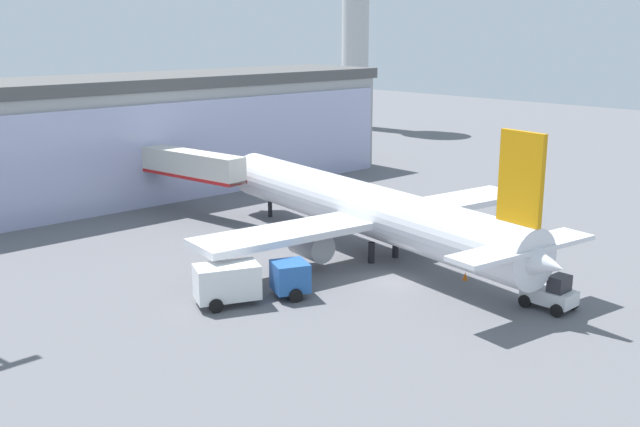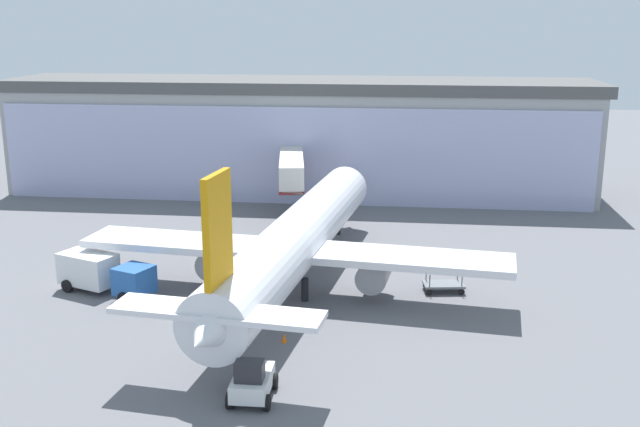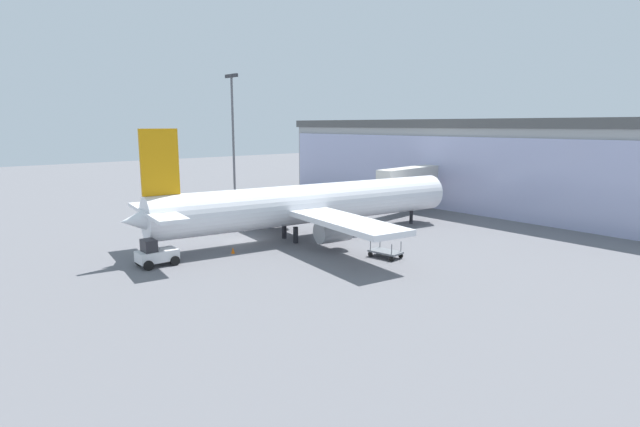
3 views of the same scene
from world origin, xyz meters
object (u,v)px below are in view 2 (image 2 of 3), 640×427
(jet_bridge, at_px, (292,168))
(airplane, at_px, (296,241))
(catering_truck, at_px, (103,273))
(safety_cone_nose, at_px, (284,338))
(safety_cone_wingtip, at_px, (91,278))
(pushback_tug, at_px, (252,381))
(baggage_cart, at_px, (444,285))

(jet_bridge, distance_m, airplane, 20.88)
(catering_truck, xyz_separation_m, safety_cone_nose, (13.58, -7.21, -1.19))
(catering_truck, relative_size, safety_cone_wingtip, 13.76)
(airplane, bearing_deg, pushback_tug, -172.69)
(jet_bridge, relative_size, baggage_cart, 4.81)
(jet_bridge, xyz_separation_m, catering_truck, (-10.55, -22.55, -3.19))
(catering_truck, distance_m, safety_cone_wingtip, 3.01)
(jet_bridge, relative_size, safety_cone_wingtip, 25.93)
(safety_cone_nose, xyz_separation_m, safety_cone_wingtip, (-15.36, 9.33, 0.00))
(airplane, distance_m, safety_cone_nose, 9.65)
(pushback_tug, bearing_deg, safety_cone_nose, -4.67)
(airplane, xyz_separation_m, baggage_cart, (10.37, 0.31, -3.03))
(jet_bridge, xyz_separation_m, safety_cone_nose, (3.04, -29.76, -4.38))
(airplane, height_order, safety_cone_nose, airplane)
(pushback_tug, relative_size, safety_cone_nose, 5.89)
(safety_cone_nose, bearing_deg, jet_bridge, 95.83)
(airplane, distance_m, pushback_tug, 16.21)
(jet_bridge, relative_size, safety_cone_nose, 25.93)
(airplane, xyz_separation_m, catering_truck, (-13.28, -1.87, -2.06))
(pushback_tug, height_order, safety_cone_wingtip, pushback_tug)
(airplane, distance_m, catering_truck, 13.57)
(jet_bridge, height_order, catering_truck, jet_bridge)
(catering_truck, distance_m, safety_cone_nose, 15.43)
(airplane, relative_size, pushback_tug, 11.42)
(baggage_cart, bearing_deg, airplane, 175.07)
(pushback_tug, bearing_deg, airplane, -0.19)
(pushback_tug, relative_size, safety_cone_wingtip, 5.89)
(airplane, height_order, pushback_tug, airplane)
(safety_cone_nose, bearing_deg, safety_cone_wingtip, 148.74)
(jet_bridge, distance_m, safety_cone_wingtip, 24.26)
(airplane, bearing_deg, safety_cone_wingtip, 97.88)
(safety_cone_wingtip, bearing_deg, jet_bridge, 58.90)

